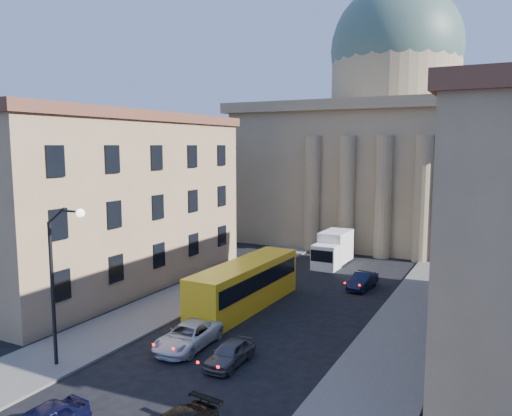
{
  "coord_description": "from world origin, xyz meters",
  "views": [
    {
      "loc": [
        14.05,
        -10.03,
        12.0
      ],
      "look_at": [
        0.13,
        16.98,
        8.15
      ],
      "focal_mm": 35.0,
      "sensor_mm": 36.0,
      "label": 1
    }
  ],
  "objects": [
    {
      "name": "box_truck",
      "position": [
        -1.57,
        37.1,
        1.58
      ],
      "size": [
        2.51,
        6.11,
        3.33
      ],
      "rotation": [
        0.0,
        0.0,
        -0.02
      ],
      "color": "white",
      "rests_on": "ground"
    },
    {
      "name": "city_bus",
      "position": [
        -3.09,
        21.48,
        1.83
      ],
      "size": [
        3.1,
        12.16,
        3.41
      ],
      "rotation": [
        0.0,
        0.0,
        -0.02
      ],
      "color": "yellow",
      "rests_on": "ground"
    },
    {
      "name": "car_left_mid",
      "position": [
        -2.58,
        13.4,
        0.71
      ],
      "size": [
        2.58,
        5.22,
        1.42
      ],
      "primitive_type": "imported",
      "rotation": [
        0.0,
        0.0,
        0.04
      ],
      "color": "silver",
      "rests_on": "ground"
    },
    {
      "name": "building_left",
      "position": [
        -17.0,
        22.0,
        7.42
      ],
      "size": [
        11.6,
        26.6,
        14.7
      ],
      "color": "tan",
      "rests_on": "ground"
    },
    {
      "name": "sidewalk_right",
      "position": [
        8.5,
        18.0,
        0.07
      ],
      "size": [
        5.0,
        60.0,
        0.15
      ],
      "primitive_type": "cube",
      "color": "#5C5954",
      "rests_on": "ground"
    },
    {
      "name": "car_right_far",
      "position": [
        0.8,
        12.56,
        0.66
      ],
      "size": [
        1.62,
        3.88,
        1.32
      ],
      "primitive_type": "imported",
      "rotation": [
        0.0,
        0.0,
        0.02
      ],
      "color": "#4C4D52",
      "rests_on": "ground"
    },
    {
      "name": "church",
      "position": [
        0.0,
        55.47,
        11.88
      ],
      "size": [
        68.02,
        28.76,
        36.6
      ],
      "color": "#8D7957",
      "rests_on": "ground"
    },
    {
      "name": "sidewalk_left",
      "position": [
        -8.5,
        18.0,
        0.07
      ],
      "size": [
        5.0,
        60.0,
        0.15
      ],
      "primitive_type": "cube",
      "color": "#5C5954",
      "rests_on": "ground"
    },
    {
      "name": "car_right_distant",
      "position": [
        3.34,
        30.31,
        0.68
      ],
      "size": [
        1.79,
        4.22,
        1.35
      ],
      "primitive_type": "imported",
      "rotation": [
        0.0,
        0.0,
        -0.09
      ],
      "color": "black",
      "rests_on": "ground"
    },
    {
      "name": "street_lamp",
      "position": [
        -6.97,
        8.0,
        5.29
      ],
      "size": [
        2.62,
        0.44,
        8.83
      ],
      "color": "black",
      "rests_on": "ground"
    }
  ]
}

